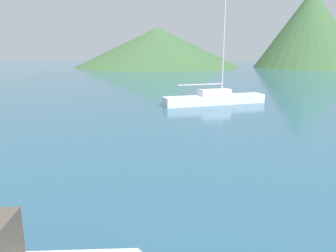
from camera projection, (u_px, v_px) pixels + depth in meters
name	position (u px, v px, depth m)	size (l,w,h in m)	color
sailboat_inner	(215.00, 98.00, 25.87)	(7.99, 5.33, 8.37)	silver
hill_west	(158.00, 47.00, 81.97)	(40.98, 40.98, 9.56)	#3D6038
hill_central	(310.00, 29.00, 75.82)	(24.65, 24.65, 17.77)	#3D6038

